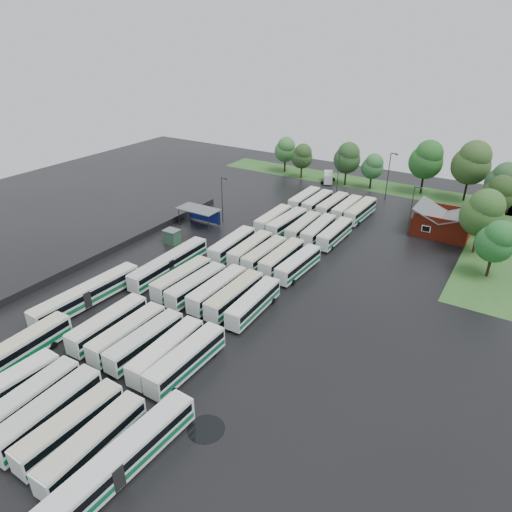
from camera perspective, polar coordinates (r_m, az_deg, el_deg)
The scene contains 62 objects.
ground at distance 66.05m, azimuth -7.03°, elevation -5.50°, with size 160.00×160.00×0.00m, color black.
brick_building at distance 92.55m, azimuth 22.23°, elevation 3.67°, with size 10.07×8.60×5.39m.
wash_shed at distance 89.85m, azimuth -7.06°, elevation 5.63°, with size 8.20×4.20×3.58m.
utility_hut at distance 83.33m, azimuth -10.47°, elevation 2.41°, with size 2.70×2.20×2.62m.
grass_strip_north at distance 118.19m, azimuth 13.84°, elevation 8.70°, with size 80.00×10.00×0.01m, color #2B5720.
grass_strip_east at distance 92.49m, azimuth 28.03°, elevation 1.18°, with size 10.00×50.00×0.01m, color #2B5720.
west_fence at distance 84.67m, azimuth -15.52°, elevation 1.71°, with size 0.10×50.00×1.20m, color #2D2D30.
bus_r0c0 at distance 55.05m, azimuth -28.77°, elevation -14.43°, with size 2.83×11.25×3.11m.
bus_r0c1 at distance 52.90m, azimuth -26.42°, elevation -15.72°, with size 2.84×10.95×3.02m.
bus_r0c2 at distance 50.63m, azimuth -24.52°, elevation -17.31°, with size 2.82×11.46×3.17m.
bus_r0c3 at distance 48.57m, azimuth -22.17°, elevation -19.10°, with size 2.56×10.94×3.03m.
bus_r0c4 at distance 46.36m, azimuth -19.67°, elevation -21.19°, with size 2.59×11.12×3.08m.
bus_r1c0 at distance 60.57m, azimuth -17.97°, elevation -8.08°, with size 2.52×11.32×3.14m.
bus_r1c1 at distance 58.30m, azimuth -15.75°, elevation -9.28°, with size 2.35×10.99×3.06m.
bus_r1c2 at distance 56.52m, azimuth -13.68°, elevation -10.28°, with size 2.55×10.97×3.04m.
bus_r1c3 at distance 54.40m, azimuth -11.09°, elevation -11.59°, with size 2.75×11.19×3.09m.
bus_r1c4 at distance 52.86m, azimuth -8.69°, elevation -12.61°, with size 2.54×11.40×3.17m.
bus_r2c0 at distance 68.49m, azimuth -9.26°, elevation -2.77°, with size 2.62×11.05×3.06m.
bus_r2c1 at distance 66.42m, azimuth -7.46°, elevation -3.65°, with size 2.74×10.98×3.03m.
bus_r2c2 at distance 65.03m, azimuth -4.84°, elevation -4.16°, with size 2.48×11.28×3.13m.
bus_r2c3 at distance 63.47m, azimuth -2.69°, elevation -4.92°, with size 2.43×11.26×3.13m.
bus_r2c4 at distance 61.86m, azimuth -0.31°, elevation -5.86°, with size 2.66×11.03×3.05m.
bus_r3c0 at distance 77.88m, azimuth -2.98°, elevation 1.40°, with size 2.87×11.49×3.17m.
bus_r3c1 at distance 76.51m, azimuth -0.73°, elevation 0.89°, with size 2.59×10.99×3.05m.
bus_r3c2 at distance 74.79m, azimuth 1.07°, elevation 0.23°, with size 2.47×10.80×3.00m.
bus_r3c3 at distance 73.68m, azimuth 3.26°, elevation -0.20°, with size 2.41×11.11×3.09m.
bus_r3c4 at distance 71.92m, azimuth 5.30°, elevation -1.02°, with size 2.73×10.90×3.01m.
bus_r4c0 at distance 88.70m, azimuth 2.16°, elevation 4.62°, with size 2.50×10.96×3.04m.
bus_r4c1 at distance 87.01m, azimuth 3.89°, elevation 4.17°, with size 2.87×11.42×3.15m.
bus_r4c2 at distance 85.57m, azimuth 5.90°, elevation 3.64°, with size 2.55×10.92×3.03m.
bus_r4c3 at distance 84.40m, azimuth 7.81°, elevation 3.22°, with size 2.69×11.21×3.10m.
bus_r4c4 at distance 83.50m, azimuth 9.82°, elevation 2.78°, with size 2.42×10.97×3.05m.
bus_r5c0 at distance 99.80m, azimuth 6.07°, elevation 7.06°, with size 2.48×11.15×3.10m.
bus_r5c1 at distance 98.53m, azimuth 7.68°, elevation 6.67°, with size 2.30×10.77×3.00m.
bus_r5c2 at distance 97.14m, azimuth 9.53°, elevation 6.29°, with size 2.63×11.21×3.10m.
bus_r5c3 at distance 96.04m, azimuth 11.28°, elevation 5.86°, with size 2.45×10.86×3.01m.
bus_r5c4 at distance 95.01m, azimuth 12.90°, elevation 5.52°, with size 2.77×11.39×3.15m.
artic_bus_west_a at distance 59.61m, azimuth -28.87°, elevation -11.11°, with size 2.86×16.44×3.04m.
artic_bus_west_b at distance 73.18m, azimuth -10.77°, elevation -0.87°, with size 2.53×16.38×3.03m.
artic_bus_west_c at distance 67.73m, azimuth -20.37°, elevation -4.56°, with size 3.06×16.80×3.10m.
artic_bus_east at distance 44.16m, azimuth -16.96°, elevation -23.65°, with size 3.13×17.05×3.15m.
minibus at distance 117.49m, azimuth 9.02°, elevation 9.72°, with size 4.10×5.90×2.42m.
tree_north_0 at distance 124.00m, azimuth 3.72°, elevation 13.16°, with size 5.74×5.72×9.48m.
tree_north_1 at distance 118.92m, azimuth 5.81°, elevation 12.33°, with size 5.42×5.42×8.97m.
tree_north_2 at distance 114.45m, azimuth 11.37°, elevation 11.97°, with size 6.46×6.46×10.70m.
tree_north_3 at distance 113.33m, azimuth 14.41°, elevation 10.82°, with size 5.22×5.22×8.65m.
tree_north_4 at distance 112.75m, azimuth 20.58°, elevation 11.24°, with size 7.62×7.62×12.62m.
tree_north_5 at distance 111.09m, azimuth 25.42°, elevation 10.52°, with size 8.25×8.25×13.67m.
tree_east_0 at distance 77.72m, azimuth 27.87°, elevation 1.66°, with size 5.76×5.76×9.54m.
tree_east_1 at distance 84.80m, azimuth 26.53°, elevation 4.90°, with size 7.02×7.02×11.63m.
tree_east_2 at distance 94.52m, azimuth 27.05°, elevation 5.10°, with size 4.52×4.52×7.49m.
tree_east_3 at distance 99.10m, azimuth 28.10°, elevation 6.91°, with size 6.23×6.23×10.32m.
tree_east_4 at distance 105.96m, azimuth 28.55°, elevation 8.23°, with size 6.72×6.72×11.13m.
lamp_post_ne at distance 88.05m, azimuth 18.93°, elevation 5.72°, with size 1.48×0.29×9.63m.
lamp_post_nw at distance 89.75m, azimuth -4.20°, elevation 7.40°, with size 1.44×0.28×9.35m.
lamp_post_back_w at distance 109.48m, azimuth 10.32°, elevation 10.61°, with size 1.44×0.28×9.36m.
lamp_post_back_e at distance 106.17m, azimuth 16.29°, elevation 9.92°, with size 1.65×0.32×10.74m.
puddle_0 at distance 56.19m, azimuth -18.17°, elevation -13.39°, with size 4.27×4.27×0.01m, color black.
puddle_1 at distance 47.72m, azimuth -16.10°, elevation -21.79°, with size 3.77×3.77×0.01m, color black.
puddle_2 at distance 74.67m, azimuth -10.99°, elevation -1.76°, with size 5.06×5.06×0.01m, color black.
puddle_3 at distance 60.52m, azimuth -3.63°, elevation -8.65°, with size 3.24×3.24×0.01m, color black.
puddle_4 at distance 47.64m, azimuth -6.27°, elevation -20.71°, with size 3.75×3.75×0.01m, color black.
Camera 1 is at (36.18, -42.81, 34.94)m, focal length 32.00 mm.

